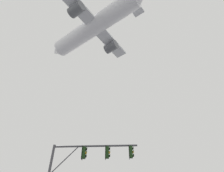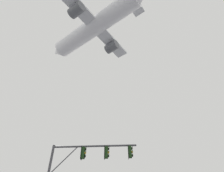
{
  "view_description": "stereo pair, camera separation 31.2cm",
  "coord_description": "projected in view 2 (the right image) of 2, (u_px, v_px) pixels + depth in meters",
  "views": [
    {
      "loc": [
        -0.95,
        -6.11,
        1.41
      ],
      "look_at": [
        -1.33,
        12.86,
        15.95
      ],
      "focal_mm": 28.74,
      "sensor_mm": 36.0,
      "label": 1
    },
    {
      "loc": [
        -0.64,
        -6.1,
        1.41
      ],
      "look_at": [
        -1.33,
        12.86,
        15.95
      ],
      "focal_mm": 28.74,
      "sensor_mm": 36.0,
      "label": 2
    }
  ],
  "objects": [
    {
      "name": "airplane",
      "position": [
        94.0,
        27.0,
        42.89
      ],
      "size": [
        25.71,
        20.16,
        7.87
      ],
      "color": "white"
    },
    {
      "name": "signal_pole_near",
      "position": [
        84.0,
        163.0,
        13.97
      ],
      "size": [
        6.96,
        0.57,
        6.59
      ],
      "color": "#4C4C51",
      "rests_on": "ground"
    }
  ]
}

